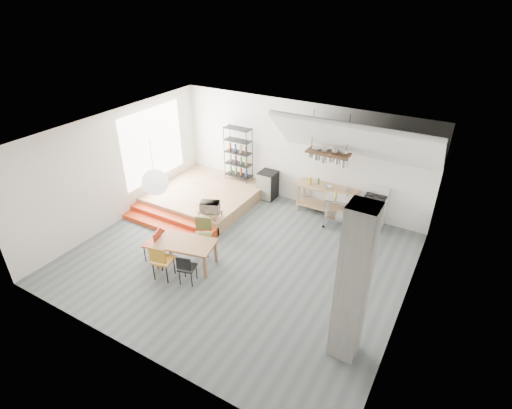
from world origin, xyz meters
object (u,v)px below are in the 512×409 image
Objects in this scene: dining_table at (185,245)px; rolling_cart at (342,208)px; stove at (373,212)px; mini_fridge at (268,185)px.

rolling_cart is (2.67, 3.60, -0.00)m from dining_table.
rolling_cart is (-0.77, -0.46, 0.11)m from stove.
rolling_cart is 1.11× the size of mini_fridge.
dining_table is at bearing -130.31° from stove.
dining_table is (-3.44, -4.06, 0.12)m from stove.
stove is 5.32m from dining_table.
stove reaches higher than dining_table.
rolling_cart is at bearing 40.36° from dining_table.
rolling_cart is 2.68m from mini_fridge.
dining_table is at bearing -137.48° from rolling_cart.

